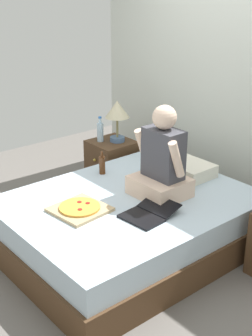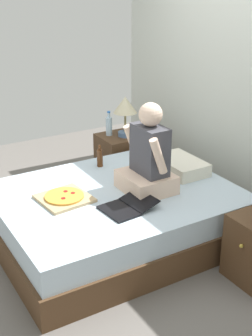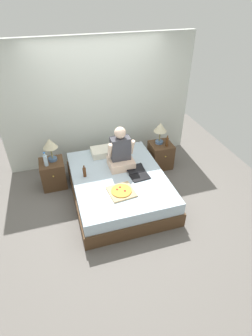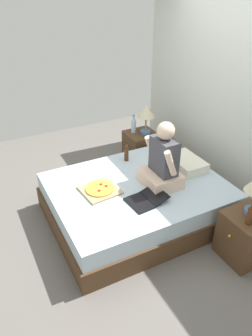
{
  "view_description": "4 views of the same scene",
  "coord_description": "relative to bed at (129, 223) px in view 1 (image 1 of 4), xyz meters",
  "views": [
    {
      "loc": [
        2.69,
        -2.28,
        2.21
      ],
      "look_at": [
        -0.09,
        0.04,
        0.71
      ],
      "focal_mm": 50.0,
      "sensor_mm": 36.0,
      "label": 1
    },
    {
      "loc": [
        3.19,
        -1.79,
        2.25
      ],
      "look_at": [
        0.15,
        0.02,
        0.74
      ],
      "focal_mm": 50.0,
      "sensor_mm": 36.0,
      "label": 2
    },
    {
      "loc": [
        -0.95,
        -3.51,
        3.24
      ],
      "look_at": [
        0.07,
        -0.21,
        0.76
      ],
      "focal_mm": 28.0,
      "sensor_mm": 36.0,
      "label": 3
    },
    {
      "loc": [
        2.78,
        -1.59,
        2.63
      ],
      "look_at": [
        -0.09,
        -0.1,
        0.68
      ],
      "focal_mm": 35.0,
      "sensor_mm": 36.0,
      "label": 4
    }
  ],
  "objects": [
    {
      "name": "person_seated",
      "position": [
        0.11,
        0.26,
        0.53
      ],
      "size": [
        0.47,
        0.4,
        0.78
      ],
      "color": "beige",
      "rests_on": "bed"
    },
    {
      "name": "wall_back",
      "position": [
        0.0,
        1.39,
        1.02
      ],
      "size": [
        3.83,
        0.12,
        2.5
      ],
      "primitive_type": "cube",
      "color": "silver",
      "rests_on": "ground"
    },
    {
      "name": "bed",
      "position": [
        0.0,
        0.0,
        0.0
      ],
      "size": [
        1.62,
        2.05,
        0.47
      ],
      "color": "#4C331E",
      "rests_on": "ground"
    },
    {
      "name": "nightstand_left",
      "position": [
        -1.1,
        0.68,
        0.03
      ],
      "size": [
        0.44,
        0.47,
        0.53
      ],
      "color": "#4C331E",
      "rests_on": "ground"
    },
    {
      "name": "lamp_on_left_nightstand",
      "position": [
        -1.06,
        0.73,
        0.63
      ],
      "size": [
        0.26,
        0.26,
        0.45
      ],
      "color": "#4C6B93",
      "rests_on": "nightstand_left"
    },
    {
      "name": "ground_plane",
      "position": [
        0.0,
        0.0,
        -0.23
      ],
      "size": [
        5.83,
        5.83,
        0.0
      ],
      "primitive_type": "plane",
      "color": "#66605B"
    },
    {
      "name": "laptop",
      "position": [
        0.33,
        -0.1,
        0.26
      ],
      "size": [
        0.35,
        0.44,
        0.07
      ],
      "color": "black",
      "rests_on": "bed"
    },
    {
      "name": "pillow",
      "position": [
        -0.07,
        0.75,
        0.3
      ],
      "size": [
        0.52,
        0.34,
        0.12
      ],
      "primitive_type": "cube",
      "color": "silver",
      "rests_on": "bed"
    },
    {
      "name": "water_bottle",
      "position": [
        -1.18,
        0.59,
        0.41
      ],
      "size": [
        0.07,
        0.07,
        0.28
      ],
      "color": "silver",
      "rests_on": "nightstand_left"
    },
    {
      "name": "pizza_box",
      "position": [
        -0.08,
        -0.45,
        0.26
      ],
      "size": [
        0.44,
        0.44,
        0.04
      ],
      "color": "tan",
      "rests_on": "bed"
    },
    {
      "name": "beer_bottle_on_bed",
      "position": [
        -0.57,
        0.15,
        0.33
      ],
      "size": [
        0.06,
        0.06,
        0.22
      ],
      "color": "#4C2811",
      "rests_on": "bed"
    }
  ]
}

